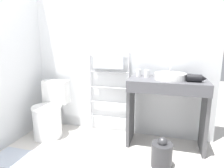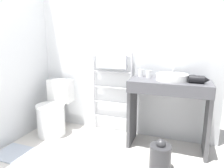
{
  "view_description": "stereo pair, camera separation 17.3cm",
  "coord_description": "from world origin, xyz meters",
  "px_view_note": "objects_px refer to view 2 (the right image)",
  "views": [
    {
      "loc": [
        0.71,
        -1.25,
        1.31
      ],
      "look_at": [
        0.1,
        0.87,
        0.83
      ],
      "focal_mm": 32.0,
      "sensor_mm": 36.0,
      "label": 1
    },
    {
      "loc": [
        0.87,
        -1.2,
        1.31
      ],
      "look_at": [
        0.1,
        0.87,
        0.83
      ],
      "focal_mm": 32.0,
      "sensor_mm": 36.0,
      "label": 2
    }
  ],
  "objects_px": {
    "trash_bin": "(160,156)",
    "cup_near_wall": "(141,73)",
    "sink_basin": "(172,77)",
    "cup_near_edge": "(149,74)",
    "toilet": "(54,112)",
    "towel_radiator": "(112,76)",
    "hair_dryer": "(198,79)"
  },
  "relations": [
    {
      "from": "trash_bin",
      "to": "cup_near_wall",
      "type": "bearing_deg",
      "value": 121.22
    },
    {
      "from": "trash_bin",
      "to": "toilet",
      "type": "bearing_deg",
      "value": 168.39
    },
    {
      "from": "sink_basin",
      "to": "cup_near_wall",
      "type": "relative_size",
      "value": 3.95
    },
    {
      "from": "cup_near_wall",
      "to": "cup_near_edge",
      "type": "bearing_deg",
      "value": -26.66
    },
    {
      "from": "toilet",
      "to": "towel_radiator",
      "type": "xyz_separation_m",
      "value": [
        0.76,
        0.34,
        0.52
      ]
    },
    {
      "from": "cup_near_edge",
      "to": "toilet",
      "type": "bearing_deg",
      "value": -170.45
    },
    {
      "from": "towel_radiator",
      "to": "trash_bin",
      "type": "relative_size",
      "value": 3.49
    },
    {
      "from": "hair_dryer",
      "to": "toilet",
      "type": "bearing_deg",
      "value": -177.16
    },
    {
      "from": "trash_bin",
      "to": "cup_near_edge",
      "type": "bearing_deg",
      "value": 114.64
    },
    {
      "from": "cup_near_wall",
      "to": "hair_dryer",
      "type": "height_order",
      "value": "cup_near_wall"
    },
    {
      "from": "cup_near_wall",
      "to": "cup_near_edge",
      "type": "xyz_separation_m",
      "value": [
        0.11,
        -0.06,
        0.0
      ]
    },
    {
      "from": "sink_basin",
      "to": "hair_dryer",
      "type": "xyz_separation_m",
      "value": [
        0.27,
        -0.06,
        0.0
      ]
    },
    {
      "from": "toilet",
      "to": "trash_bin",
      "type": "xyz_separation_m",
      "value": [
        1.55,
        -0.32,
        -0.17
      ]
    },
    {
      "from": "towel_radiator",
      "to": "hair_dryer",
      "type": "distance_m",
      "value": 1.13
    },
    {
      "from": "cup_near_edge",
      "to": "towel_radiator",
      "type": "bearing_deg",
      "value": 167.3
    },
    {
      "from": "toilet",
      "to": "cup_near_edge",
      "type": "relative_size",
      "value": 8.01
    },
    {
      "from": "toilet",
      "to": "sink_basin",
      "type": "relative_size",
      "value": 2.07
    },
    {
      "from": "towel_radiator",
      "to": "hair_dryer",
      "type": "xyz_separation_m",
      "value": [
        1.1,
        -0.25,
        0.07
      ]
    },
    {
      "from": "hair_dryer",
      "to": "trash_bin",
      "type": "height_order",
      "value": "hair_dryer"
    },
    {
      "from": "toilet",
      "to": "hair_dryer",
      "type": "bearing_deg",
      "value": 2.84
    },
    {
      "from": "towel_radiator",
      "to": "cup_near_wall",
      "type": "bearing_deg",
      "value": -8.6
    },
    {
      "from": "hair_dryer",
      "to": "trash_bin",
      "type": "distance_m",
      "value": 0.92
    },
    {
      "from": "sink_basin",
      "to": "cup_near_edge",
      "type": "bearing_deg",
      "value": 166.7
    },
    {
      "from": "hair_dryer",
      "to": "sink_basin",
      "type": "bearing_deg",
      "value": 167.86
    },
    {
      "from": "cup_near_wall",
      "to": "trash_bin",
      "type": "bearing_deg",
      "value": -58.78
    },
    {
      "from": "sink_basin",
      "to": "cup_near_edge",
      "type": "xyz_separation_m",
      "value": [
        -0.28,
        0.07,
        0.01
      ]
    },
    {
      "from": "towel_radiator",
      "to": "cup_near_edge",
      "type": "bearing_deg",
      "value": -12.7
    },
    {
      "from": "cup_near_edge",
      "to": "trash_bin",
      "type": "distance_m",
      "value": 0.97
    },
    {
      "from": "toilet",
      "to": "towel_radiator",
      "type": "relative_size",
      "value": 0.66
    },
    {
      "from": "cup_near_wall",
      "to": "trash_bin",
      "type": "height_order",
      "value": "cup_near_wall"
    },
    {
      "from": "towel_radiator",
      "to": "cup_near_wall",
      "type": "height_order",
      "value": "towel_radiator"
    },
    {
      "from": "toilet",
      "to": "towel_radiator",
      "type": "distance_m",
      "value": 0.99
    }
  ]
}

